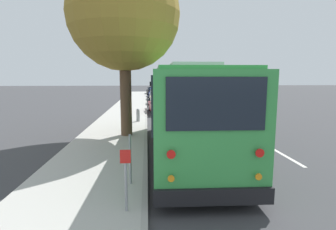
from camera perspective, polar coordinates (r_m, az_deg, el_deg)
The scene contains 15 objects.
ground_plane at distance 11.35m, azimuth 5.44°, elevation -6.71°, with size 160.00×160.00×0.00m, color #3D3D3F.
sidewalk_slab at distance 11.30m, azimuth -13.33°, elevation -6.58°, with size 80.00×3.16×0.15m, color #B2AFA8.
curb_strip at distance 11.17m, azimuth -4.87°, elevation -6.56°, with size 80.00×0.14×0.15m, color #9D9A94.
shuttle_bus at distance 9.91m, azimuth 4.12°, elevation 1.65°, with size 9.54×2.82×3.35m.
parked_sedan_maroon at distance 21.58m, azimuth -1.69°, elevation 2.06°, with size 4.55×1.99×1.28m.
parked_sedan_tan at distance 27.71m, azimuth -2.14°, elevation 3.47°, with size 4.16×1.76×1.31m.
parked_sedan_gray at distance 33.17m, azimuth -2.53°, elevation 4.28°, with size 4.59×1.85×1.33m.
parked_sedan_blue at distance 38.86m, azimuth -2.92°, elevation 4.83°, with size 4.37×1.82×1.29m.
parked_sedan_black at distance 44.25m, azimuth -3.45°, elevation 5.24°, with size 4.43×1.98×1.29m.
street_tree at distance 13.08m, azimuth -9.55°, elevation 22.13°, with size 5.12×5.12×8.93m.
sign_post_near at distance 5.62m, azimuth -9.15°, elevation -13.72°, with size 0.06×0.22×1.32m.
sign_post_far at distance 6.97m, azimuth -8.21°, elevation -9.50°, with size 0.06×0.06×1.32m.
fire_hydrant at distance 16.61m, azimuth -6.55°, elevation 0.00°, with size 0.22×0.22×0.81m.
lane_stripe_mid at distance 10.77m, azimuth 24.37°, elevation -8.23°, with size 2.40×0.14×0.01m, color silver.
lane_stripe_ahead at distance 16.13m, azimuth 14.08°, elevation -2.42°, with size 2.40×0.14×0.01m, color silver.
Camera 1 is at (-10.79, 1.93, 2.93)m, focal length 28.00 mm.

